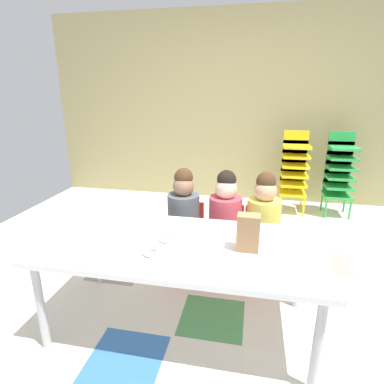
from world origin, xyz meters
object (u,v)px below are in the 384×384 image
donut_powdered_on_plate (153,251)px  seated_child_near_camera (184,212)px  seated_child_middle_seat (225,215)px  paper_plate_near_edge (153,254)px  donut_powdered_loose (167,239)px  paper_bag_brown (248,233)px  seated_child_far_right (263,218)px  kid_chair_yellow_stack (294,168)px  paper_plate_center_table (147,237)px  craft_table (181,250)px  kid_chair_green_stack (340,170)px

donut_powdered_on_plate → seated_child_near_camera: bearing=90.3°
seated_child_middle_seat → paper_plate_near_edge: seated_child_middle_seat is taller
seated_child_middle_seat → donut_powdered_loose: seated_child_middle_seat is taller
paper_bag_brown → paper_plate_near_edge: paper_bag_brown is taller
seated_child_far_right → kid_chair_yellow_stack: bearing=76.4°
kid_chair_yellow_stack → donut_powdered_on_plate: kid_chair_yellow_stack is taller
seated_child_near_camera → paper_plate_center_table: 0.62m
paper_bag_brown → donut_powdered_loose: paper_bag_brown is taller
craft_table → donut_powdered_loose: donut_powdered_loose is taller
craft_table → kid_chair_green_stack: size_ratio=1.64×
paper_plate_near_edge → paper_plate_center_table: (-0.11, 0.20, 0.00)m
seated_child_far_right → paper_plate_near_edge: (-0.63, -0.82, 0.06)m
kid_chair_green_stack → paper_bag_brown: 2.59m
kid_chair_green_stack → paper_plate_near_edge: 2.98m
seated_child_middle_seat → kid_chair_yellow_stack: bearing=67.4°
seated_child_far_right → seated_child_middle_seat: bearing=180.0°
kid_chair_green_stack → paper_plate_center_table: size_ratio=5.78×
paper_plate_near_edge → paper_plate_center_table: bearing=117.7°
craft_table → donut_powdered_loose: bearing=175.1°
seated_child_far_right → kid_chair_green_stack: (0.95, 1.71, 0.02)m
seated_child_far_right → donut_powdered_on_plate: bearing=-127.9°
craft_table → kid_chair_yellow_stack: kid_chair_yellow_stack is taller
kid_chair_green_stack → paper_plate_near_edge: (-1.59, -2.52, 0.04)m
seated_child_far_right → kid_chair_green_stack: bearing=60.8°
seated_child_middle_seat → paper_bag_brown: seated_child_middle_seat is taller
craft_table → paper_bag_brown: 0.43m
seated_child_near_camera → paper_plate_near_edge: seated_child_near_camera is taller
seated_child_far_right → paper_plate_near_edge: size_ratio=5.10×
paper_plate_center_table → kid_chair_yellow_stack: bearing=63.5°
paper_plate_center_table → donut_powdered_loose: donut_powdered_loose is taller
seated_child_middle_seat → paper_bag_brown: bearing=-73.9°
seated_child_far_right → paper_plate_near_edge: 1.03m
paper_bag_brown → donut_powdered_on_plate: (-0.52, -0.17, -0.08)m
seated_child_far_right → donut_powdered_on_plate: 1.04m
donut_powdered_loose → donut_powdered_on_plate: bearing=-100.4°
kid_chair_green_stack → paper_plate_center_table: (-1.70, -2.32, 0.04)m
donut_powdered_loose → seated_child_middle_seat: bearing=64.3°
paper_plate_near_edge → donut_powdered_on_plate: bearing=0.0°
craft_table → paper_bag_brown: size_ratio=7.73×
paper_bag_brown → donut_powdered_loose: size_ratio=2.19×
craft_table → kid_chair_yellow_stack: bearing=68.5°
seated_child_near_camera → seated_child_middle_seat: 0.34m
seated_child_near_camera → donut_powdered_on_plate: bearing=-89.7°
seated_child_near_camera → paper_plate_near_edge: (0.00, -0.82, 0.06)m
craft_table → kid_chair_yellow_stack: size_ratio=1.64×
donut_powdered_on_plate → craft_table: bearing=55.2°
kid_chair_green_stack → donut_powdered_on_plate: bearing=-122.2°
paper_bag_brown → donut_powdered_on_plate: bearing=-162.4°
craft_table → seated_child_near_camera: bearing=101.3°
donut_powdered_on_plate → donut_powdered_loose: bearing=79.6°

